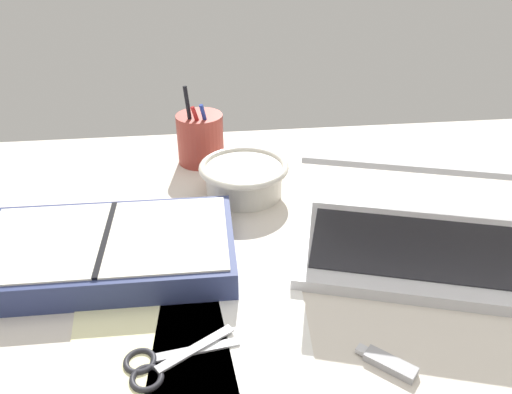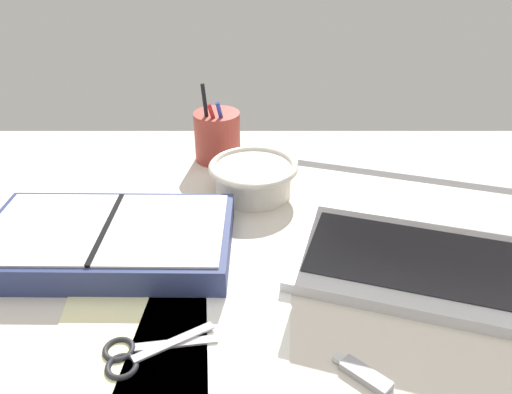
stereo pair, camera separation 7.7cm
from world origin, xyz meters
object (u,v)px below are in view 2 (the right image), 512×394
pen_cup (216,136)px  planner (108,239)px  laptop (419,231)px  bowl (252,177)px  scissors (134,354)px

pen_cup → planner: bearing=-113.7°
laptop → bowl: (-24.55, 19.88, -1.53)cm
bowl → scissors: bowl is taller
bowl → pen_cup: size_ratio=0.98×
laptop → planner: laptop is taller
pen_cup → planner: pen_cup is taller
pen_cup → scissors: (-6.35, -53.49, -4.83)cm
laptop → pen_cup: same height
planner → pen_cup: bearing=66.9°
scissors → laptop: bearing=5.9°
laptop → planner: 46.55cm
bowl → planner: 28.50cm
laptop → scissors: bearing=-136.2°
laptop → planner: bearing=-164.6°
pen_cup → scissors: size_ratio=1.22×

